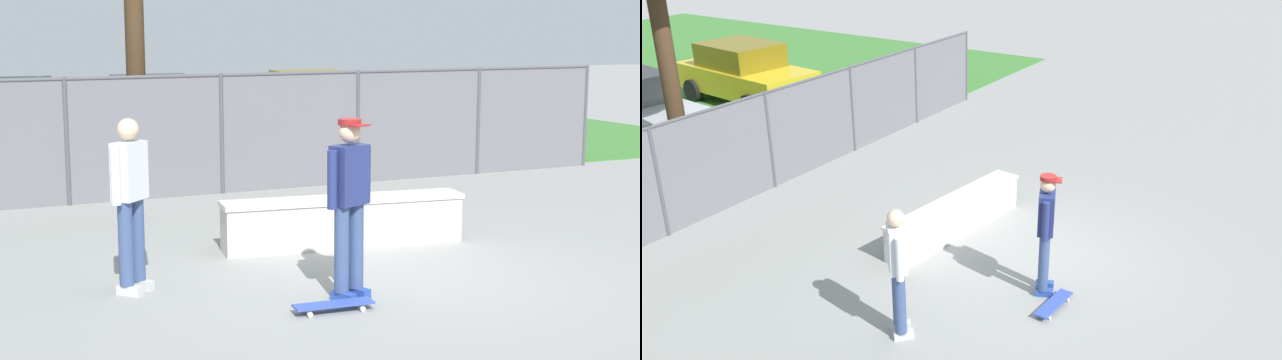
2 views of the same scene
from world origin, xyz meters
TOP-DOWN VIEW (x-y plane):
  - ground_plane at (0.00, 0.00)m, footprint 80.00×80.00m
  - grass_strip at (0.00, 15.93)m, footprint 26.83×20.00m
  - concrete_ledge at (0.20, 1.48)m, footprint 3.12×0.87m
  - skateboarder at (-0.74, -0.61)m, footprint 0.56×0.39m
  - skateboard at (-1.06, -0.94)m, footprint 0.81×0.26m
  - chainlink_fence at (-0.00, 5.63)m, footprint 14.90×0.07m
  - car_green at (-2.68, 10.59)m, footprint 2.33×4.36m
  - car_silver at (0.16, 10.51)m, footprint 2.33×4.36m
  - car_yellow at (4.00, 10.82)m, footprint 2.33×4.36m
  - bystander at (-2.68, 0.55)m, footprint 0.46×0.45m

SIDE VIEW (x-z plane):
  - ground_plane at x=0.00m, z-range 0.00..0.00m
  - grass_strip at x=0.00m, z-range 0.00..0.02m
  - skateboard at x=-1.06m, z-range 0.03..0.12m
  - concrete_ledge at x=0.20m, z-range 0.00..0.63m
  - car_green at x=-2.68m, z-range 0.01..1.67m
  - car_silver at x=0.16m, z-range 0.01..1.67m
  - car_yellow at x=4.00m, z-range 0.01..1.67m
  - bystander at x=-2.68m, z-range 0.10..1.92m
  - skateboarder at x=-0.74m, z-range 0.11..1.95m
  - chainlink_fence at x=0.00m, z-range 0.08..2.04m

